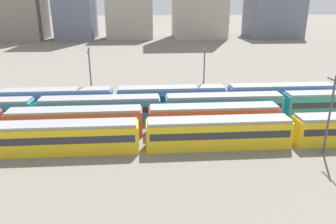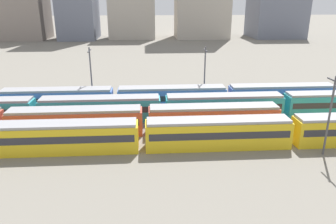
% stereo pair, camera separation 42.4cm
% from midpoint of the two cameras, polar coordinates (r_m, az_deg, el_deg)
% --- Properties ---
extents(train_track_0, '(74.70, 3.06, 3.75)m').
position_cam_midpoint_polar(train_track_0, '(40.51, -4.76, -3.98)').
color(train_track_0, yellow).
rests_on(train_track_0, ground_plane).
extents(train_track_1, '(55.80, 3.06, 3.75)m').
position_cam_midpoint_polar(train_track_1, '(46.31, -15.93, -1.62)').
color(train_track_1, '#BC4C38').
rests_on(train_track_1, ground_plane).
extents(train_track_2, '(93.60, 3.06, 3.75)m').
position_cam_midpoint_polar(train_track_2, '(51.66, 9.39, 1.06)').
color(train_track_2, teal).
rests_on(train_track_2, ground_plane).
extents(train_track_3, '(74.70, 3.06, 3.75)m').
position_cam_midpoint_polar(train_track_3, '(55.41, -9.41, 2.32)').
color(train_track_3, '#4C70BC').
rests_on(train_track_3, ground_plane).
extents(catenary_pole_0, '(0.24, 3.20, 9.62)m').
position_cam_midpoint_polar(catenary_pole_0, '(42.28, 26.04, 0.05)').
color(catenary_pole_0, '#4C4C51').
rests_on(catenary_pole_0, ground_plane).
extents(catenary_pole_1, '(0.24, 3.20, 9.95)m').
position_cam_midpoint_polar(catenary_pole_1, '(57.94, -13.53, 6.50)').
color(catenary_pole_1, '#4C4C51').
rests_on(catenary_pole_1, ground_plane).
extents(catenary_pole_3, '(0.24, 3.20, 9.87)m').
position_cam_midpoint_polar(catenary_pole_3, '(58.12, 6.06, 6.93)').
color(catenary_pole_3, '#4C4C51').
rests_on(catenary_pole_3, ground_plane).
extents(distant_building_1, '(19.37, 18.95, 30.33)m').
position_cam_midpoint_polar(distant_building_1, '(162.01, -24.50, 16.79)').
color(distant_building_1, gray).
rests_on(distant_building_1, ground_plane).
extents(distant_building_3, '(20.17, 14.45, 25.54)m').
position_cam_midpoint_polar(distant_building_3, '(153.33, -6.80, 17.35)').
color(distant_building_3, '#B2A899').
rests_on(distant_building_3, ground_plane).
extents(distant_building_5, '(22.51, 21.30, 20.52)m').
position_cam_midpoint_polar(distant_building_5, '(164.67, 17.71, 15.87)').
color(distant_building_5, slate).
rests_on(distant_building_5, ground_plane).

